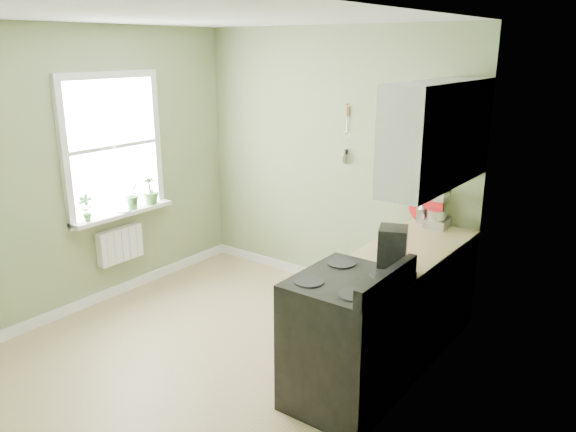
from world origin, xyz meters
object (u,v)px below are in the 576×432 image
Objects in this scene: coffee_maker at (392,251)px; kettle at (421,214)px; stove at (346,340)px; stand_mixer at (440,208)px.

kettle is at bearing 104.75° from coffee_maker.
stove is 3.16× the size of coffee_maker.
stand_mixer is 2.30× the size of kettle.
stove is at bearing -88.80° from stand_mixer.
stove is 1.76m from kettle.
coffee_maker reaches higher than stove.
coffee_maker is at bearing -75.25° from kettle.
coffee_maker is (0.16, -1.29, -0.00)m from stand_mixer.
stand_mixer is at bearing 91.20° from stove.
stand_mixer is 1.30m from coffee_maker.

